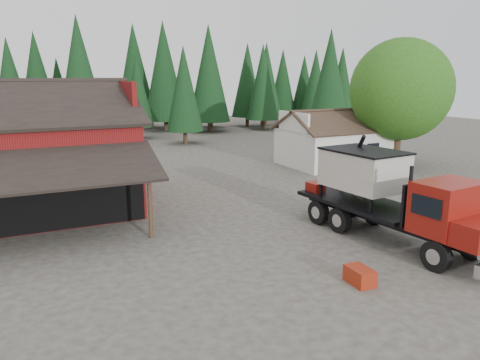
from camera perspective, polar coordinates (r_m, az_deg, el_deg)
name	(u,v)px	position (r m, az deg, el deg)	size (l,w,h in m)	color
ground	(279,233)	(22.40, 4.77, -6.49)	(120.00, 120.00, 0.00)	#433D34
red_barn	(14,162)	(28.40, -25.87, 1.99)	(12.80, 13.63, 7.18)	maroon
farmhouse	(334,145)	(39.67, 11.38, 4.23)	(8.60, 6.42, 4.65)	silver
deciduous_tree	(401,93)	(39.65, 19.03, 9.95)	(8.00, 8.00, 10.20)	#382619
conifer_backdrop	(108,134)	(61.54, -15.76, 5.39)	(76.00, 16.00, 16.00)	black
near_pine_b	(184,89)	(51.03, -6.84, 10.99)	(3.96, 3.96, 10.40)	#382619
near_pine_c	(330,79)	(55.06, 10.87, 12.02)	(4.84, 4.84, 12.40)	#382619
near_pine_d	(80,74)	(52.57, -18.97, 12.10)	(5.28, 5.28, 13.40)	#382619
feed_truck	(391,195)	(21.91, 17.96, -1.73)	(3.63, 10.25, 4.54)	black
silver_car	(367,159)	(38.14, 15.24, 2.44)	(2.78, 6.04, 1.68)	#B6B8BF
equip_box	(360,276)	(17.66, 14.39, -11.25)	(0.70, 1.10, 0.60)	maroon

